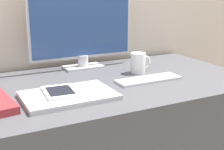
% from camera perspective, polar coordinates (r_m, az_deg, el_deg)
% --- Properties ---
extents(monitor, '(0.56, 0.11, 0.44)m').
position_cam_1_polar(monitor, '(1.62, -5.52, 9.14)').
color(monitor, silver).
rests_on(monitor, desk).
extents(keyboard, '(0.31, 0.10, 0.01)m').
position_cam_1_polar(keyboard, '(1.43, 6.73, -0.80)').
color(keyboard, silver).
rests_on(keyboard, desk).
extents(laptop, '(0.35, 0.24, 0.02)m').
position_cam_1_polar(laptop, '(1.22, -7.95, -3.75)').
color(laptop, '#BCBCC1').
rests_on(laptop, desk).
extents(ereader, '(0.13, 0.17, 0.01)m').
position_cam_1_polar(ereader, '(1.22, -9.48, -3.02)').
color(ereader, white).
rests_on(ereader, laptop).
extents(coffee_mug, '(0.11, 0.07, 0.10)m').
position_cam_1_polar(coffee_mug, '(1.56, 4.86, 2.24)').
color(coffee_mug, white).
rests_on(coffee_mug, desk).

